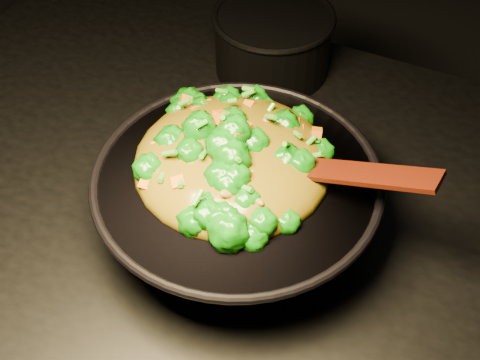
% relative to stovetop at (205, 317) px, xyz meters
% --- Properties ---
extents(stovetop, '(1.20, 0.90, 0.90)m').
position_rel_stovetop_xyz_m(stovetop, '(0.00, 0.00, 0.00)').
color(stovetop, black).
rests_on(stovetop, ground).
extents(wok, '(0.41, 0.41, 0.11)m').
position_rel_stovetop_xyz_m(wok, '(0.11, -0.07, 0.51)').
color(wok, black).
rests_on(wok, stovetop).
extents(stir_fry, '(0.32, 0.32, 0.10)m').
position_rel_stovetop_xyz_m(stir_fry, '(0.10, -0.05, 0.61)').
color(stir_fry, '#0F6407').
rests_on(stir_fry, wok).
extents(spatula, '(0.26, 0.07, 0.11)m').
position_rel_stovetop_xyz_m(spatula, '(0.25, -0.04, 0.61)').
color(spatula, '#3C1307').
rests_on(spatula, wok).
extents(back_pot, '(0.28, 0.28, 0.13)m').
position_rel_stovetop_xyz_m(back_pot, '(0.00, 0.32, 0.51)').
color(back_pot, black).
rests_on(back_pot, stovetop).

